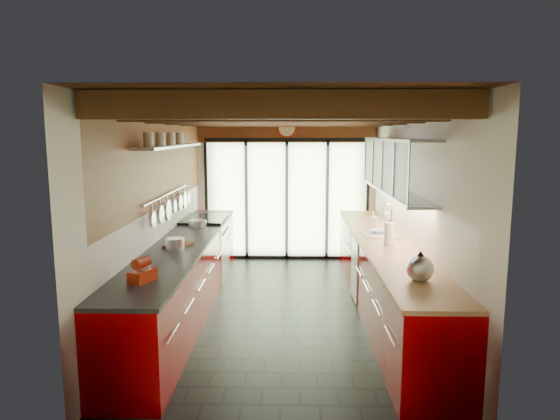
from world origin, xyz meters
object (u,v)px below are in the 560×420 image
Objects in this scene: kettle at (420,267)px; soap_bottle at (373,219)px; bowl at (379,231)px; paper_towel at (389,234)px; stand_mixer at (143,272)px.

soap_bottle is (0.00, 2.70, -0.02)m from kettle.
soap_bottle reaches higher than bowl.
bowl is (0.00, 2.19, -0.10)m from kettle.
paper_towel is 1.54× the size of soap_bottle.
stand_mixer is 3.42m from bowl.
soap_bottle is at bearing 90.00° from paper_towel.
kettle is 2.20m from bowl.
paper_towel is 1.23m from soap_bottle.
stand_mixer is 0.89× the size of paper_towel.
kettle is 1.47m from paper_towel.
paper_towel is 1.57× the size of bowl.
soap_bottle is 1.02× the size of bowl.
stand_mixer is at bearing -138.04° from bowl.
stand_mixer reaches higher than bowl.
stand_mixer is at bearing -148.49° from paper_towel.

